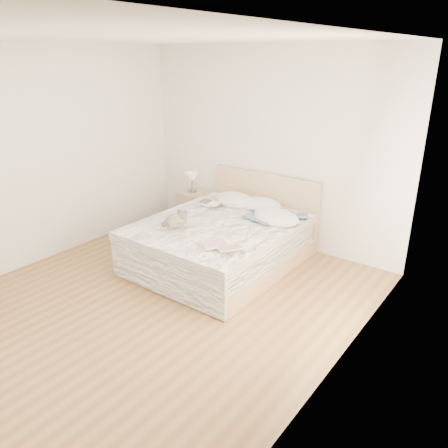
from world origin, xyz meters
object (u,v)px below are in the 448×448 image
at_px(bed, 223,241).
at_px(photo_book, 210,204).
at_px(table_lamp, 192,178).
at_px(childrens_book, 223,246).
at_px(teddy_bear, 173,225).
at_px(nightstand, 195,209).

height_order(bed, photo_book, bed).
distance_m(table_lamp, childrens_book, 2.28).
bearing_deg(teddy_bear, childrens_book, -11.51).
bearing_deg(bed, nightstand, 144.81).
bearing_deg(photo_book, childrens_book, -57.11).
relative_size(nightstand, teddy_bear, 1.77).
height_order(nightstand, photo_book, photo_book).
bearing_deg(table_lamp, nightstand, 23.40).
xyz_separation_m(photo_book, teddy_bear, (0.18, -0.93, 0.02)).
height_order(nightstand, teddy_bear, teddy_bear).
bearing_deg(childrens_book, bed, 161.54).
xyz_separation_m(table_lamp, childrens_book, (1.71, -1.49, -0.15)).
xyz_separation_m(nightstand, childrens_book, (1.68, -1.51, 0.35)).
relative_size(bed, teddy_bear, 6.77).
height_order(bed, table_lamp, bed).
relative_size(table_lamp, childrens_book, 0.77).
xyz_separation_m(bed, nightstand, (-1.15, 0.81, -0.03)).
bearing_deg(childrens_book, table_lamp, 173.43).
xyz_separation_m(nightstand, teddy_bear, (0.84, -1.40, 0.37)).
xyz_separation_m(bed, teddy_bear, (-0.30, -0.59, 0.34)).
relative_size(bed, photo_book, 6.48).
bearing_deg(table_lamp, childrens_book, -41.03).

